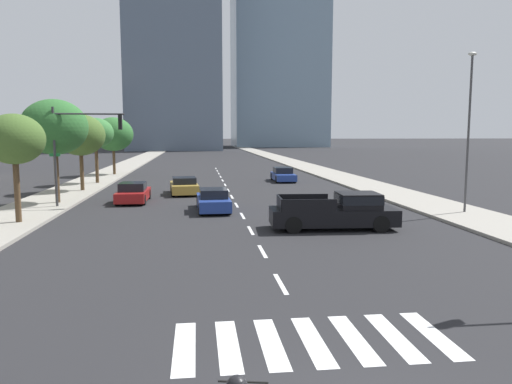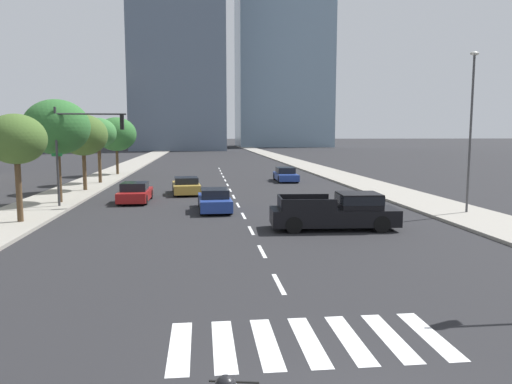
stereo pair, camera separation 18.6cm
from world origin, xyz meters
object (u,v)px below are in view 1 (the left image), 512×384
object	(u,v)px
street_tree_second	(54,127)
street_tree_fifth	(113,134)
sedan_blue_2	(283,175)
traffic_signal_far	(81,139)
street_lamp_east	(469,122)
street_tree_fourth	(96,133)
sedan_gold_3	(184,186)
street_tree_nearest	(14,140)
sedan_blue_0	(213,200)
sedan_red_1	(133,193)
street_tree_third	(80,135)
pickup_truck	(339,211)

from	to	relation	value
street_tree_second	street_tree_fifth	bearing A→B (deg)	90.00
sedan_blue_2	traffic_signal_far	world-z (taller)	traffic_signal_far
street_lamp_east	traffic_signal_far	bearing A→B (deg)	167.15
traffic_signal_far	street_tree_fourth	world-z (taller)	traffic_signal_far
sedan_gold_3	street_tree_fifth	bearing A→B (deg)	19.91
street_tree_nearest	street_tree_second	size ratio (longest dim) A/B	0.82
sedan_blue_2	street_tree_fourth	distance (m)	16.92
sedan_blue_0	sedan_red_1	size ratio (longest dim) A/B	1.07
sedan_blue_2	street_tree_nearest	distance (m)	26.11
sedan_blue_0	street_tree_second	distance (m)	10.89
street_lamp_east	street_tree_nearest	size ratio (longest dim) A/B	1.64
sedan_red_1	street_tree_third	size ratio (longest dim) A/B	0.75
sedan_gold_3	street_tree_second	distance (m)	9.79
pickup_truck	traffic_signal_far	world-z (taller)	traffic_signal_far
sedan_red_1	pickup_truck	bearing A→B (deg)	-133.26
street_lamp_east	street_tree_fifth	distance (m)	35.98
sedan_blue_2	street_tree_second	distance (m)	21.51
traffic_signal_far	street_tree_third	bearing A→B (deg)	102.82
street_tree_second	street_tree_fifth	world-z (taller)	street_tree_second
traffic_signal_far	street_tree_nearest	xyz separation A→B (m)	(-1.89, -5.11, 0.01)
street_lamp_east	street_tree_fifth	size ratio (longest dim) A/B	1.44
sedan_red_1	street_tree_third	distance (m)	8.37
street_tree_third	street_tree_fifth	size ratio (longest dim) A/B	0.96
traffic_signal_far	pickup_truck	bearing A→B (deg)	-31.11
sedan_gold_3	pickup_truck	bearing A→B (deg)	-156.87
sedan_red_1	traffic_signal_far	xyz separation A→B (m)	(-2.60, -2.26, 3.49)
street_tree_third	street_tree_fourth	xyz separation A→B (m)	(-0.00, 5.61, 0.14)
sedan_blue_0	traffic_signal_far	bearing A→B (deg)	74.81
street_tree_third	street_tree_fourth	size ratio (longest dim) A/B	1.02
sedan_gold_3	street_tree_third	world-z (taller)	street_tree_third
sedan_red_1	street_lamp_east	xyz separation A→B (m)	(18.50, -7.07, 4.41)
street_tree_nearest	sedan_red_1	bearing A→B (deg)	58.66
sedan_blue_0	street_tree_third	size ratio (longest dim) A/B	0.80
street_tree_second	street_tree_fourth	distance (m)	12.27
sedan_gold_3	street_tree_nearest	world-z (taller)	street_tree_nearest
pickup_truck	street_tree_third	world-z (taller)	street_tree_third
sedan_gold_3	street_tree_fifth	xyz separation A→B (m)	(-7.61, 16.68, 3.72)
sedan_red_1	street_tree_fourth	xyz separation A→B (m)	(-4.49, 11.66, 3.81)
sedan_red_1	sedan_gold_3	xyz separation A→B (m)	(3.13, 3.92, -0.01)
street_tree_second	pickup_truck	bearing A→B (deg)	-32.51
traffic_signal_far	street_lamp_east	size ratio (longest dim) A/B	0.68
pickup_truck	street_tree_third	bearing A→B (deg)	136.12
sedan_red_1	street_tree_third	xyz separation A→B (m)	(-4.49, 6.04, 3.67)
pickup_truck	sedan_red_1	bearing A→B (deg)	139.31
traffic_signal_far	street_tree_second	size ratio (longest dim) A/B	0.91
sedan_blue_0	street_tree_second	bearing A→B (deg)	68.15
street_lamp_east	street_tree_nearest	distance (m)	23.01
street_tree_second	street_tree_third	size ratio (longest dim) A/B	1.11
traffic_signal_far	sedan_red_1	bearing A→B (deg)	40.97
sedan_gold_3	street_tree_nearest	xyz separation A→B (m)	(-7.61, -11.29, 3.51)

